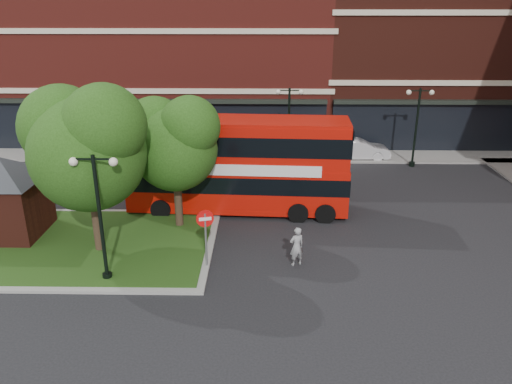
{
  "coord_description": "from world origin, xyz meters",
  "views": [
    {
      "loc": [
        0.47,
        -16.31,
        10.02
      ],
      "look_at": [
        0.11,
        4.5,
        2.0
      ],
      "focal_mm": 35.0,
      "sensor_mm": 36.0,
      "label": 1
    }
  ],
  "objects_px": {
    "car_silver": "(213,148)",
    "car_white": "(358,149)",
    "bus": "(238,159)",
    "woman": "(297,246)"
  },
  "relations": [
    {
      "from": "woman",
      "to": "car_white",
      "type": "bearing_deg",
      "value": -132.63
    },
    {
      "from": "car_white",
      "to": "bus",
      "type": "bearing_deg",
      "value": 137.71
    },
    {
      "from": "car_silver",
      "to": "car_white",
      "type": "relative_size",
      "value": 1.01
    },
    {
      "from": "car_silver",
      "to": "car_white",
      "type": "xyz_separation_m",
      "value": [
        9.73,
        0.0,
        -0.03
      ]
    },
    {
      "from": "car_silver",
      "to": "car_white",
      "type": "bearing_deg",
      "value": -83.9
    },
    {
      "from": "bus",
      "to": "car_silver",
      "type": "distance_m",
      "value": 9.33
    },
    {
      "from": "bus",
      "to": "car_white",
      "type": "xyz_separation_m",
      "value": [
        7.61,
        8.87,
        -2.03
      ]
    },
    {
      "from": "car_silver",
      "to": "bus",
      "type": "bearing_deg",
      "value": -160.46
    },
    {
      "from": "car_silver",
      "to": "car_white",
      "type": "height_order",
      "value": "car_silver"
    },
    {
      "from": "woman",
      "to": "car_white",
      "type": "distance_m",
      "value": 15.32
    }
  ]
}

